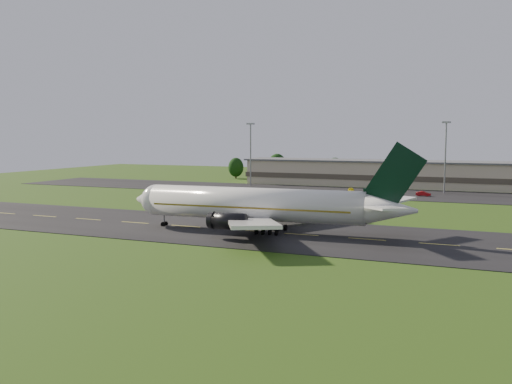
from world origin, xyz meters
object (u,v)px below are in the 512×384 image
at_px(terminal, 454,176).
at_px(service_vehicle_a, 351,190).
at_px(light_mast_west, 251,147).
at_px(light_mast_centre, 446,148).
at_px(airliner, 259,205).
at_px(service_vehicle_b, 423,194).

xyz_separation_m(terminal, service_vehicle_a, (-25.82, -26.13, -3.15)).
relative_size(light_mast_west, light_mast_centre, 1.00).
distance_m(airliner, light_mast_centre, 83.74).
height_order(airliner, light_mast_centre, light_mast_centre).
bearing_deg(light_mast_centre, light_mast_west, 180.00).
distance_m(terminal, light_mast_centre, 18.45).
xyz_separation_m(terminal, light_mast_centre, (-1.40, -16.18, 8.75)).
relative_size(terminal, service_vehicle_b, 37.18).
distance_m(light_mast_centre, service_vehicle_b, 16.61).
distance_m(terminal, light_mast_west, 64.10).
xyz_separation_m(terminal, light_mast_west, (-61.40, -16.18, 8.75)).
relative_size(light_mast_west, service_vehicle_a, 4.68).
height_order(airliner, service_vehicle_b, airliner).
distance_m(airliner, light_mast_west, 88.24).
relative_size(service_vehicle_a, service_vehicle_b, 1.12).
height_order(terminal, light_mast_west, light_mast_west).
bearing_deg(light_mast_west, service_vehicle_a, -15.62).
bearing_deg(light_mast_centre, terminal, 85.05).
bearing_deg(light_mast_west, service_vehicle_b, -10.78).
height_order(service_vehicle_a, service_vehicle_b, service_vehicle_a).
distance_m(light_mast_centre, service_vehicle_a, 28.92).
height_order(terminal, service_vehicle_a, terminal).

